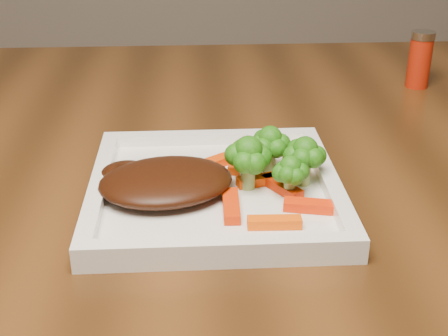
{
  "coord_description": "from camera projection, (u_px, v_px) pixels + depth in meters",
  "views": [
    {
      "loc": [
        -0.27,
        -0.77,
        1.08
      ],
      "look_at": [
        -0.24,
        -0.17,
        0.79
      ],
      "focal_mm": 50.0,
      "sensor_mm": 36.0,
      "label": 1
    }
  ],
  "objects": [
    {
      "name": "carrot_7",
      "position": [
        223.0,
        160.0,
        0.74
      ],
      "size": [
        0.06,
        0.05,
        0.01
      ],
      "primitive_type": "cube",
      "rotation": [
        0.0,
        0.0,
        0.62
      ],
      "color": "#E23E03",
      "rests_on": "plate"
    },
    {
      "name": "carrot_5",
      "position": [
        282.0,
        187.0,
        0.68
      ],
      "size": [
        0.04,
        0.06,
        0.01
      ],
      "primitive_type": "cube",
      "rotation": [
        0.0,
        0.0,
        -1.0
      ],
      "color": "red",
      "rests_on": "plate"
    },
    {
      "name": "broccoli_3",
      "position": [
        248.0,
        162.0,
        0.67
      ],
      "size": [
        0.07,
        0.07,
        0.06
      ],
      "primitive_type": null,
      "rotation": [
        0.0,
        0.0,
        -0.15
      ],
      "color": "#267413",
      "rests_on": "plate"
    },
    {
      "name": "spice_shaker",
      "position": [
        420.0,
        59.0,
        1.01
      ],
      "size": [
        0.04,
        0.04,
        0.09
      ],
      "primitive_type": "cylinder",
      "rotation": [
        0.0,
        0.0,
        -0.14
      ],
      "color": "#B21F09",
      "rests_on": "dining_table"
    },
    {
      "name": "steak",
      "position": [
        166.0,
        181.0,
        0.67
      ],
      "size": [
        0.16,
        0.14,
        0.03
      ],
      "primitive_type": "ellipsoid",
      "rotation": [
        0.0,
        0.0,
        0.2
      ],
      "color": "#3A1708",
      "rests_on": "plate"
    },
    {
      "name": "broccoli_0",
      "position": [
        270.0,
        143.0,
        0.71
      ],
      "size": [
        0.07,
        0.07,
        0.07
      ],
      "primitive_type": null,
      "rotation": [
        0.0,
        0.0,
        -0.33
      ],
      "color": "#315F0F",
      "rests_on": "plate"
    },
    {
      "name": "broccoli_2",
      "position": [
        290.0,
        171.0,
        0.66
      ],
      "size": [
        0.05,
        0.05,
        0.06
      ],
      "primitive_type": null,
      "rotation": [
        0.0,
        0.0,
        0.1
      ],
      "color": "#1E5B0F",
      "rests_on": "plate"
    },
    {
      "name": "carrot_4",
      "position": [
        237.0,
        162.0,
        0.73
      ],
      "size": [
        0.02,
        0.05,
        0.01
      ],
      "primitive_type": "cube",
      "rotation": [
        0.0,
        0.0,
        1.34
      ],
      "color": "#D23803",
      "rests_on": "plate"
    },
    {
      "name": "carrot_2",
      "position": [
        231.0,
        206.0,
        0.64
      ],
      "size": [
        0.02,
        0.06,
        0.01
      ],
      "primitive_type": "cube",
      "rotation": [
        0.0,
        0.0,
        1.55
      ],
      "color": "red",
      "rests_on": "plate"
    },
    {
      "name": "plate",
      "position": [
        215.0,
        193.0,
        0.69
      ],
      "size": [
        0.27,
        0.27,
        0.01
      ],
      "primitive_type": "cube",
      "color": "white",
      "rests_on": "dining_table"
    },
    {
      "name": "carrot_0",
      "position": [
        274.0,
        222.0,
        0.61
      ],
      "size": [
        0.05,
        0.02,
        0.01
      ],
      "primitive_type": "cube",
      "rotation": [
        0.0,
        0.0,
        -0.03
      ],
      "color": "#FE5504",
      "rests_on": "plate"
    },
    {
      "name": "dining_table",
      "position": [
        406.0,
        331.0,
        1.05
      ],
      "size": [
        1.6,
        0.9,
        0.75
      ],
      "primitive_type": null,
      "color": "#4F2D12",
      "rests_on": "floor"
    },
    {
      "name": "broccoli_1",
      "position": [
        305.0,
        157.0,
        0.68
      ],
      "size": [
        0.07,
        0.07,
        0.06
      ],
      "primitive_type": null,
      "rotation": [
        0.0,
        0.0,
        0.43
      ],
      "color": "#227313",
      "rests_on": "plate"
    },
    {
      "name": "carrot_6",
      "position": [
        260.0,
        180.0,
        0.69
      ],
      "size": [
        0.05,
        0.03,
        0.01
      ],
      "primitive_type": "cube",
      "rotation": [
        0.0,
        0.0,
        0.24
      ],
      "color": "#E74103",
      "rests_on": "plate"
    },
    {
      "name": "carrot_3",
      "position": [
        303.0,
        161.0,
        0.73
      ],
      "size": [
        0.05,
        0.02,
        0.01
      ],
      "primitive_type": "cube",
      "rotation": [
        0.0,
        0.0,
        -0.17
      ],
      "color": "orange",
      "rests_on": "plate"
    },
    {
      "name": "carrot_1",
      "position": [
        314.0,
        206.0,
        0.64
      ],
      "size": [
        0.06,
        0.03,
        0.01
      ],
      "primitive_type": "cube",
      "rotation": [
        0.0,
        0.0,
        -0.21
      ],
      "color": "red",
      "rests_on": "plate"
    }
  ]
}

